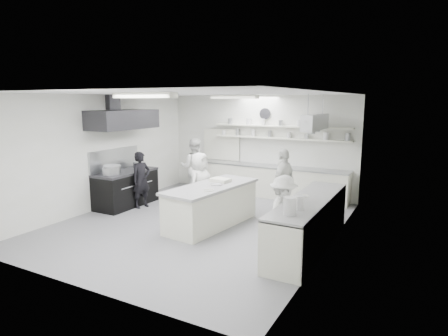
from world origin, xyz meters
The scene contains 27 objects.
floor centered at (0.00, 0.00, -0.01)m, with size 6.00×7.00×0.02m, color gray.
ceiling centered at (0.00, 0.00, 3.01)m, with size 6.00×7.00×0.02m, color white.
wall_back centered at (0.00, 3.50, 1.50)m, with size 6.00×0.04×3.00m, color silver.
wall_front centered at (0.00, -3.50, 1.50)m, with size 6.00×0.04×3.00m, color silver.
wall_left centered at (-3.00, 0.00, 1.50)m, with size 0.04×7.00×3.00m, color silver.
wall_right centered at (3.00, 0.00, 1.50)m, with size 0.04×7.00×3.00m, color silver.
stove centered at (-2.60, 0.40, 0.45)m, with size 0.80×1.80×0.90m, color black.
exhaust_hood centered at (-2.60, 0.40, 2.35)m, with size 0.85×2.00×0.50m, color #2B2B2F.
back_counter centered at (0.30, 3.20, 0.46)m, with size 5.00×0.60×0.92m, color silver.
shelf_lower centered at (0.70, 3.37, 1.75)m, with size 4.20×0.26×0.04m, color silver.
shelf_upper centered at (0.70, 3.37, 2.10)m, with size 4.20×0.26×0.04m, color silver.
pass_through_window centered at (-1.30, 3.48, 1.45)m, with size 1.30×0.04×1.00m, color black.
wall_clock centered at (0.20, 3.46, 2.45)m, with size 0.32×0.32×0.05m, color silver.
right_counter centered at (2.65, -0.20, 0.47)m, with size 0.74×3.30×0.94m, color silver.
pot_rack centered at (2.00, 2.40, 2.30)m, with size 0.30×1.60×0.40m, color #A0A2A6.
light_fixture_front centered at (0.00, -1.80, 2.94)m, with size 1.30×0.25×0.10m, color silver.
light_fixture_rear centered at (0.00, 1.80, 2.94)m, with size 1.30×0.25×0.10m, color silver.
prep_island centered at (0.30, 0.05, 0.45)m, with size 0.90×2.43×0.90m, color silver.
stove_pot centered at (-2.60, -0.07, 1.05)m, with size 0.44×0.44×0.28m, color #A0A2A6.
cook_stove centered at (-2.10, 0.46, 0.76)m, with size 0.55×0.36×1.51m, color black.
cook_back centered at (-1.58, 2.24, 0.87)m, with size 0.84×0.66×1.74m, color white.
cook_island_left centered at (-0.39, 0.65, 0.79)m, with size 0.77×0.50×1.58m, color white.
cook_island_right centered at (1.57, 1.35, 0.86)m, with size 1.01×0.42×1.72m, color white.
cook_right centered at (2.27, -0.62, 0.74)m, with size 0.95×0.55×1.47m, color white.
bowl_island_a centered at (0.38, 0.15, 0.93)m, with size 0.27×0.27×0.07m, color #A0A2A6.
bowl_island_b centered at (0.52, -0.44, 0.93)m, with size 0.21×0.21×0.06m, color silver.
bowl_right centered at (2.48, -0.06, 0.97)m, with size 0.21×0.21×0.05m, color silver.
Camera 1 is at (4.58, -7.27, 2.85)m, focal length 30.58 mm.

